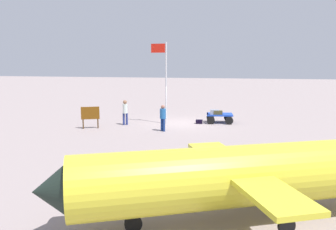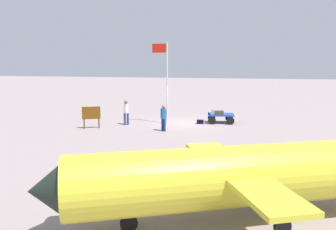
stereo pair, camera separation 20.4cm
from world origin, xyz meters
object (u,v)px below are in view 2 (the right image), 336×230
suitcase_tan (219,113)px  signboard (91,114)px  suitcase_navy (216,112)px  luggage_cart (220,116)px  suitcase_dark (200,122)px  worker_trailing (126,111)px  worker_lead (164,116)px  airplane_near (224,177)px  flagpole (165,75)px

suitcase_tan → signboard: signboard is taller
suitcase_tan → suitcase_navy: size_ratio=0.99×
suitcase_tan → signboard: bearing=23.0°
luggage_cart → suitcase_dark: 1.47m
suitcase_navy → worker_trailing: (5.70, 1.69, 0.17)m
worker_lead → worker_trailing: size_ratio=0.97×
suitcase_tan → signboard: 8.33m
worker_lead → luggage_cart: bearing=-132.0°
suitcase_navy → worker_trailing: bearing=16.5°
luggage_cart → worker_lead: bearing=48.0°
suitcase_dark → worker_trailing: worker_trailing is taller
suitcase_dark → worker_lead: 3.54m
suitcase_dark → worker_lead: bearing=57.3°
suitcase_navy → airplane_near: (-1.26, 14.35, 0.47)m
flagpole → signboard: flagpole is taller
flagpole → signboard: (4.14, 2.57, -2.35)m
flagpole → suitcase_dark: bearing=-169.6°
luggage_cart → suitcase_dark: bearing=25.2°
suitcase_tan → worker_lead: (3.09, 3.16, 0.18)m
suitcase_tan → airplane_near: 14.38m
suitcase_navy → airplane_near: 14.41m
suitcase_tan → worker_trailing: worker_trailing is taller
suitcase_tan → flagpole: size_ratio=0.11×
suitcase_tan → suitcase_dark: (1.22, 0.26, -0.62)m
worker_lead → flagpole: 3.41m
suitcase_tan → worker_trailing: size_ratio=0.37×
worker_trailing → airplane_near: bearing=118.8°
worker_lead → signboard: (4.58, 0.09, -0.04)m
luggage_cart → suitcase_tan: (0.07, 0.35, 0.30)m
suitcase_tan → worker_lead: worker_lead is taller
suitcase_navy → suitcase_dark: bearing=15.9°
worker_lead → suitcase_tan: bearing=-134.3°
suitcase_navy → airplane_near: airplane_near is taller
signboard → airplane_near: bearing=128.1°
luggage_cart → worker_lead: 4.75m
suitcase_dark → flagpole: (2.30, 0.42, 3.10)m
suitcase_navy → worker_lead: 4.28m
luggage_cart → suitcase_navy: size_ratio=3.00×
luggage_cart → suitcase_tan: suitcase_tan is taller
suitcase_dark → airplane_near: (-2.25, 14.07, 1.11)m
suitcase_tan → worker_trailing: 6.17m
worker_lead → flagpole: size_ratio=0.30×
suitcase_dark → suitcase_tan: bearing=-167.9°
suitcase_tan → worker_lead: size_ratio=0.39×
flagpole → worker_trailing: bearing=22.2°
suitcase_tan → flagpole: 4.37m
suitcase_navy → signboard: 8.12m
suitcase_navy → flagpole: size_ratio=0.12×
worker_trailing → signboard: worker_trailing is taller
worker_trailing → airplane_near: airplane_near is taller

